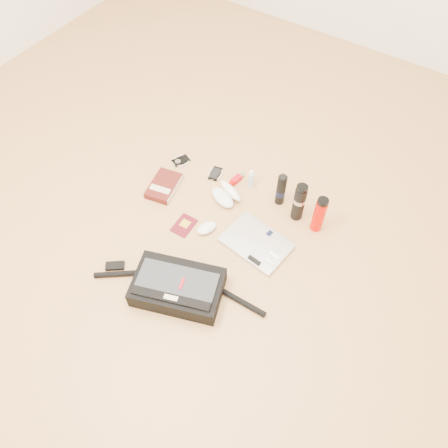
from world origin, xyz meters
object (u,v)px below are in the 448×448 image
object	(u,v)px
thermos_black	(299,202)
thermos_red	(319,214)
book	(164,186)
laptop	(256,243)
messenger_bag	(177,287)

from	to	relation	value
thermos_black	thermos_red	xyz separation A→B (m)	(0.12, -0.01, -0.01)
book	laptop	bearing A→B (deg)	-15.51
laptop	thermos_black	size ratio (longest dim) A/B	1.47
thermos_red	book	bearing A→B (deg)	-165.03
messenger_bag	laptop	xyz separation A→B (m)	(0.17, 0.42, -0.04)
book	thermos_black	size ratio (longest dim) A/B	0.99
thermos_red	messenger_bag	bearing A→B (deg)	-118.52
laptop	book	world-z (taller)	book
messenger_bag	thermos_black	bearing A→B (deg)	50.89
laptop	thermos_red	world-z (taller)	thermos_red
laptop	thermos_black	distance (m)	0.29
messenger_bag	book	xyz separation A→B (m)	(-0.43, 0.46, -0.03)
messenger_bag	laptop	world-z (taller)	messenger_bag
thermos_black	thermos_red	distance (m)	0.12
messenger_bag	thermos_black	size ratio (longest dim) A/B	3.33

